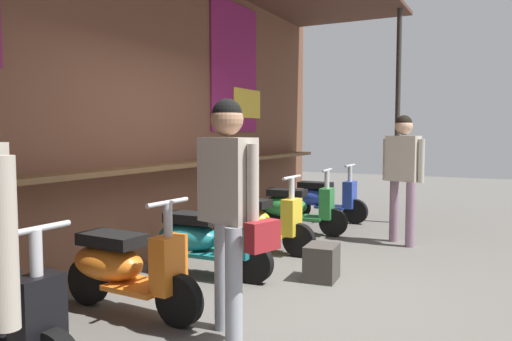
{
  "coord_description": "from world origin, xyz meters",
  "views": [
    {
      "loc": [
        -4.25,
        -1.71,
        1.48
      ],
      "look_at": [
        1.65,
        1.3,
        0.98
      ],
      "focal_mm": 35.01,
      "sensor_mm": 36.0,
      "label": 1
    }
  ],
  "objects_px": {
    "scooter_orange": "(123,266)",
    "shopper_with_handbag": "(229,193)",
    "scooter_yellow": "(256,220)",
    "shopper_browsing": "(403,165)",
    "scooter_green": "(295,207)",
    "merchandise_crate": "(322,262)",
    "scooter_teal": "(202,239)",
    "scooter_blue": "(322,198)"
  },
  "relations": [
    {
      "from": "scooter_yellow",
      "to": "scooter_green",
      "type": "distance_m",
      "value": 1.24
    },
    {
      "from": "scooter_blue",
      "to": "merchandise_crate",
      "type": "height_order",
      "value": "scooter_blue"
    },
    {
      "from": "scooter_yellow",
      "to": "scooter_blue",
      "type": "distance_m",
      "value": 2.43
    },
    {
      "from": "scooter_blue",
      "to": "merchandise_crate",
      "type": "relative_size",
      "value": 3.72
    },
    {
      "from": "scooter_orange",
      "to": "shopper_with_handbag",
      "type": "bearing_deg",
      "value": -0.2
    },
    {
      "from": "scooter_orange",
      "to": "scooter_teal",
      "type": "xyz_separation_m",
      "value": [
        1.18,
        0.0,
        0.0
      ]
    },
    {
      "from": "scooter_orange",
      "to": "scooter_green",
      "type": "xyz_separation_m",
      "value": [
        3.65,
        -0.0,
        0.0
      ]
    },
    {
      "from": "shopper_browsing",
      "to": "merchandise_crate",
      "type": "distance_m",
      "value": 2.25
    },
    {
      "from": "scooter_yellow",
      "to": "merchandise_crate",
      "type": "relative_size",
      "value": 3.72
    },
    {
      "from": "scooter_teal",
      "to": "scooter_blue",
      "type": "relative_size",
      "value": 1.0
    },
    {
      "from": "shopper_with_handbag",
      "to": "scooter_yellow",
      "type": "bearing_deg",
      "value": 39.54
    },
    {
      "from": "scooter_yellow",
      "to": "shopper_browsing",
      "type": "height_order",
      "value": "shopper_browsing"
    },
    {
      "from": "scooter_green",
      "to": "scooter_teal",
      "type": "bearing_deg",
      "value": -94.32
    },
    {
      "from": "scooter_yellow",
      "to": "shopper_with_handbag",
      "type": "relative_size",
      "value": 0.82
    },
    {
      "from": "shopper_with_handbag",
      "to": "merchandise_crate",
      "type": "bearing_deg",
      "value": 13.24
    },
    {
      "from": "scooter_green",
      "to": "merchandise_crate",
      "type": "relative_size",
      "value": 3.73
    },
    {
      "from": "scooter_yellow",
      "to": "scooter_green",
      "type": "height_order",
      "value": "same"
    },
    {
      "from": "shopper_with_handbag",
      "to": "shopper_browsing",
      "type": "xyz_separation_m",
      "value": [
        3.71,
        -0.5,
        0.01
      ]
    },
    {
      "from": "scooter_orange",
      "to": "scooter_teal",
      "type": "distance_m",
      "value": 1.18
    },
    {
      "from": "scooter_yellow",
      "to": "shopper_browsing",
      "type": "xyz_separation_m",
      "value": [
        1.24,
        -1.54,
        0.67
      ]
    },
    {
      "from": "scooter_green",
      "to": "scooter_yellow",
      "type": "bearing_deg",
      "value": -94.32
    },
    {
      "from": "shopper_with_handbag",
      "to": "merchandise_crate",
      "type": "height_order",
      "value": "shopper_with_handbag"
    },
    {
      "from": "scooter_blue",
      "to": "shopper_browsing",
      "type": "height_order",
      "value": "shopper_browsing"
    },
    {
      "from": "scooter_teal",
      "to": "shopper_browsing",
      "type": "height_order",
      "value": "shopper_browsing"
    },
    {
      "from": "shopper_with_handbag",
      "to": "shopper_browsing",
      "type": "distance_m",
      "value": 3.75
    },
    {
      "from": "scooter_orange",
      "to": "scooter_yellow",
      "type": "xyz_separation_m",
      "value": [
        2.41,
        0.0,
        0.0
      ]
    },
    {
      "from": "scooter_orange",
      "to": "scooter_teal",
      "type": "bearing_deg",
      "value": 93.08
    },
    {
      "from": "scooter_orange",
      "to": "scooter_blue",
      "type": "relative_size",
      "value": 1.0
    },
    {
      "from": "scooter_blue",
      "to": "scooter_teal",
      "type": "bearing_deg",
      "value": -88.31
    },
    {
      "from": "merchandise_crate",
      "to": "scooter_yellow",
      "type": "bearing_deg",
      "value": 55.21
    },
    {
      "from": "shopper_with_handbag",
      "to": "scooter_orange",
      "type": "bearing_deg",
      "value": 103.43
    },
    {
      "from": "scooter_teal",
      "to": "merchandise_crate",
      "type": "bearing_deg",
      "value": 18.55
    },
    {
      "from": "scooter_teal",
      "to": "shopper_with_handbag",
      "type": "height_order",
      "value": "shopper_with_handbag"
    },
    {
      "from": "scooter_teal",
      "to": "scooter_blue",
      "type": "height_order",
      "value": "same"
    },
    {
      "from": "scooter_yellow",
      "to": "scooter_green",
      "type": "bearing_deg",
      "value": 91.91
    },
    {
      "from": "scooter_yellow",
      "to": "scooter_blue",
      "type": "bearing_deg",
      "value": 91.91
    },
    {
      "from": "scooter_orange",
      "to": "scooter_blue",
      "type": "distance_m",
      "value": 4.84
    },
    {
      "from": "scooter_yellow",
      "to": "shopper_with_handbag",
      "type": "bearing_deg",
      "value": -65.25
    },
    {
      "from": "scooter_teal",
      "to": "scooter_yellow",
      "type": "distance_m",
      "value": 1.23
    },
    {
      "from": "scooter_teal",
      "to": "scooter_green",
      "type": "xyz_separation_m",
      "value": [
        2.47,
        -0.0,
        0.0
      ]
    },
    {
      "from": "scooter_blue",
      "to": "shopper_browsing",
      "type": "xyz_separation_m",
      "value": [
        -1.19,
        -1.54,
        0.67
      ]
    },
    {
      "from": "shopper_with_handbag",
      "to": "merchandise_crate",
      "type": "xyz_separation_m",
      "value": [
        1.68,
        -0.1,
        -0.88
      ]
    }
  ]
}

